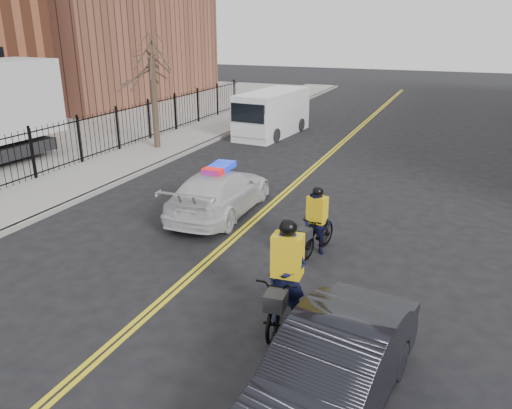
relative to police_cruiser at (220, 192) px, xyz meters
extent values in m
plane|color=black|center=(1.20, -3.68, -0.70)|extent=(120.00, 120.00, 0.00)
cube|color=yellow|center=(1.12, 4.32, -0.69)|extent=(0.10, 60.00, 0.01)
cube|color=yellow|center=(1.28, 4.32, -0.69)|extent=(0.10, 60.00, 0.01)
cube|color=gray|center=(-6.30, 4.32, -0.62)|extent=(3.00, 60.00, 0.15)
cube|color=gray|center=(-4.80, 4.32, -0.62)|extent=(0.20, 60.00, 0.15)
cube|color=brown|center=(-21.80, 20.32, 6.30)|extent=(14.00, 18.00, 14.00)
cylinder|color=#34281E|center=(-6.40, 6.32, 1.45)|extent=(0.28, 0.28, 4.00)
imported|color=silver|center=(0.00, 0.00, -0.01)|extent=(2.13, 4.83, 1.38)
cube|color=#0C26CC|center=(0.00, 0.00, 0.76)|extent=(0.63, 1.29, 0.16)
imported|color=black|center=(5.28, -6.98, 0.02)|extent=(2.08, 4.52, 1.43)
cube|color=white|center=(-2.72, 11.67, 0.44)|extent=(2.45, 5.50, 2.28)
cube|color=white|center=(-2.93, 9.35, 0.24)|extent=(1.99, 0.96, 1.19)
cube|color=black|center=(-2.96, 8.96, 0.84)|extent=(1.78, 0.26, 0.89)
cylinder|color=black|center=(-3.79, 10.17, -0.35)|extent=(0.31, 0.71, 0.69)
cylinder|color=black|center=(-1.92, 10.01, -0.35)|extent=(0.31, 0.71, 0.69)
cylinder|color=black|center=(-3.51, 13.33, -0.35)|extent=(0.31, 0.71, 0.69)
cylinder|color=black|center=(-1.64, 13.16, -0.35)|extent=(0.31, 0.71, 0.69)
cylinder|color=black|center=(-11.10, 3.30, -0.13)|extent=(0.12, 0.12, 1.13)
imported|color=black|center=(3.87, -4.90, -0.12)|extent=(0.93, 2.26, 1.16)
imported|color=black|center=(3.87, -4.90, 0.30)|extent=(0.76, 0.53, 1.99)
cube|color=yellow|center=(3.87, -4.90, 0.74)|extent=(0.59, 0.43, 0.84)
sphere|color=black|center=(3.87, -4.90, 1.30)|extent=(0.33, 0.33, 0.33)
cube|color=black|center=(3.93, -5.67, 0.20)|extent=(0.39, 0.44, 0.31)
imported|color=black|center=(3.51, -1.60, -0.17)|extent=(0.83, 1.81, 1.05)
imported|color=black|center=(3.51, -1.60, 0.11)|extent=(0.89, 0.76, 1.62)
cube|color=yellow|center=(3.51, -1.60, 0.47)|extent=(0.51, 0.40, 0.68)
sphere|color=black|center=(3.51, -1.60, 0.94)|extent=(0.27, 0.27, 0.27)
cube|color=black|center=(3.39, -2.22, 0.04)|extent=(0.35, 0.39, 0.25)
camera|label=1|loc=(6.57, -12.94, 4.80)|focal=35.00mm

